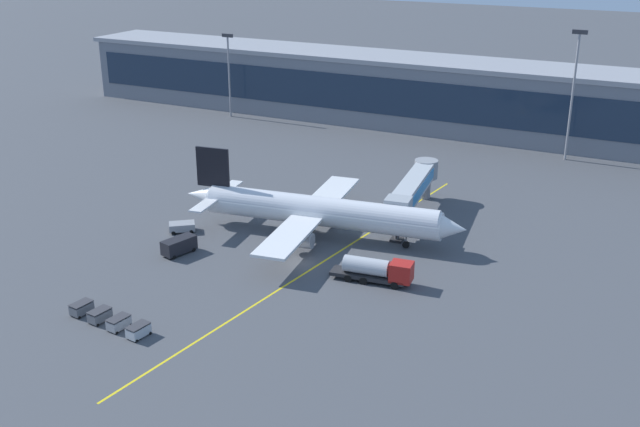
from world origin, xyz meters
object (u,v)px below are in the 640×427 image
at_px(main_airliner, 319,211).
at_px(crew_van, 178,245).
at_px(baggage_cart_1, 100,315).
at_px(fuel_tanker, 377,270).
at_px(pushback_tug, 183,226).
at_px(baggage_cart_0, 82,308).
at_px(baggage_cart_2, 119,323).
at_px(baggage_cart_3, 138,331).

distance_m(main_airliner, crew_van, 21.01).
xyz_separation_m(crew_van, baggage_cart_1, (3.54, -19.92, -0.53)).
relative_size(fuel_tanker, pushback_tug, 2.50).
relative_size(pushback_tug, baggage_cart_0, 1.57).
xyz_separation_m(crew_van, baggage_cart_2, (6.72, -20.31, -0.53)).
height_order(baggage_cart_0, baggage_cart_3, same).
bearing_deg(main_airliner, pushback_tug, -158.16).
height_order(baggage_cart_0, baggage_cart_1, same).
distance_m(fuel_tanker, baggage_cart_3, 31.14).
height_order(crew_van, baggage_cart_0, crew_van).
bearing_deg(baggage_cart_2, baggage_cart_3, -6.90).
relative_size(main_airliner, baggage_cart_1, 15.42).
relative_size(fuel_tanker, baggage_cart_1, 3.91).
bearing_deg(baggage_cart_2, fuel_tanker, 48.58).
bearing_deg(fuel_tanker, pushback_tug, 175.40).
relative_size(crew_van, pushback_tug, 1.22).
xyz_separation_m(pushback_tug, baggage_cart_1, (8.02, -26.88, -0.07)).
bearing_deg(baggage_cart_2, baggage_cart_1, 173.10).
distance_m(crew_van, baggage_cart_2, 21.39).
bearing_deg(crew_van, baggage_cart_0, -88.94).
relative_size(main_airliner, baggage_cart_3, 15.42).
bearing_deg(pushback_tug, fuel_tanker, -4.60).
bearing_deg(baggage_cart_1, main_airliner, 72.00).
distance_m(fuel_tanker, baggage_cart_1, 34.76).
relative_size(crew_van, baggage_cart_3, 1.91).
distance_m(fuel_tanker, pushback_tug, 33.04).
bearing_deg(pushback_tug, baggage_cart_0, -79.64).
height_order(main_airliner, baggage_cart_3, main_airliner).
bearing_deg(crew_van, baggage_cart_3, -64.45).
height_order(crew_van, baggage_cart_2, crew_van).
bearing_deg(baggage_cart_0, fuel_tanker, 40.35).
height_order(main_airliner, pushback_tug, main_airliner).
xyz_separation_m(baggage_cart_0, baggage_cart_2, (6.35, -0.77, 0.00)).
bearing_deg(main_airliner, crew_van, -135.20).
distance_m(crew_van, baggage_cart_3, 22.94).
bearing_deg(pushback_tug, baggage_cart_2, -67.67).
height_order(fuel_tanker, pushback_tug, fuel_tanker).
bearing_deg(crew_van, main_airliner, 44.80).
distance_m(fuel_tanker, crew_van, 28.77).
distance_m(baggage_cart_0, baggage_cart_3, 9.60).
bearing_deg(baggage_cart_0, pushback_tug, 100.36).
xyz_separation_m(fuel_tanker, baggage_cart_2, (-21.72, -24.62, -0.96)).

